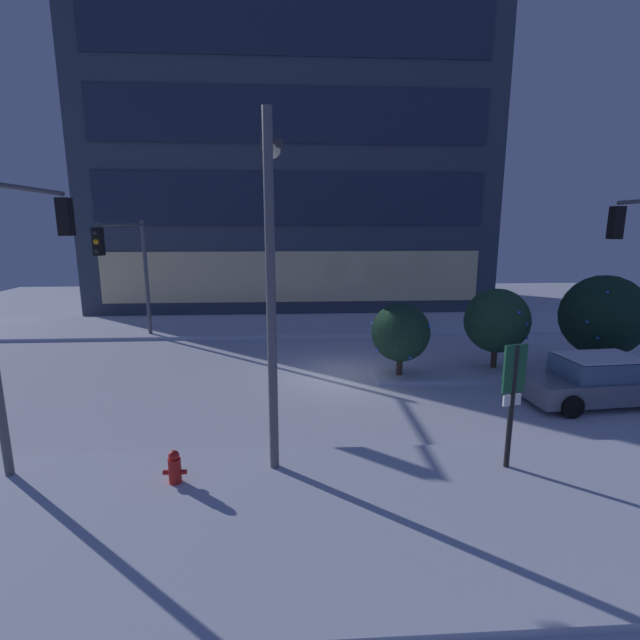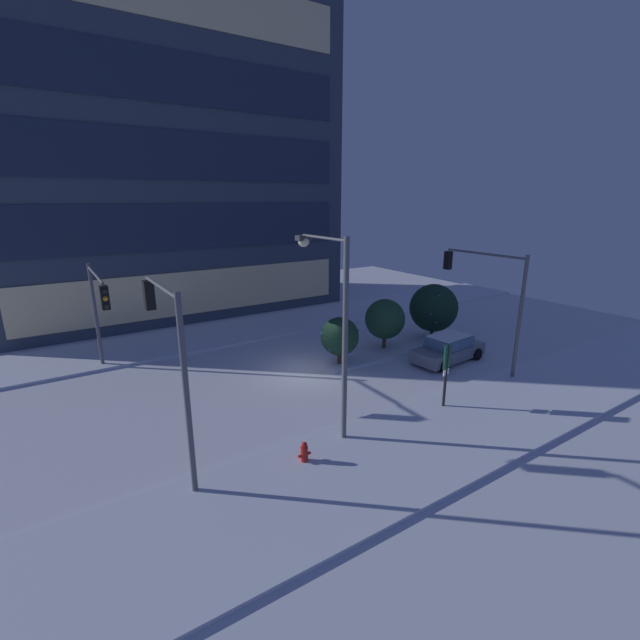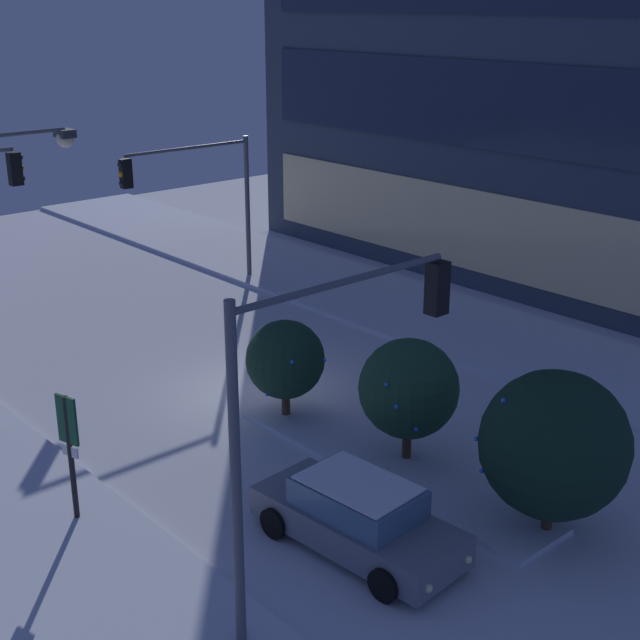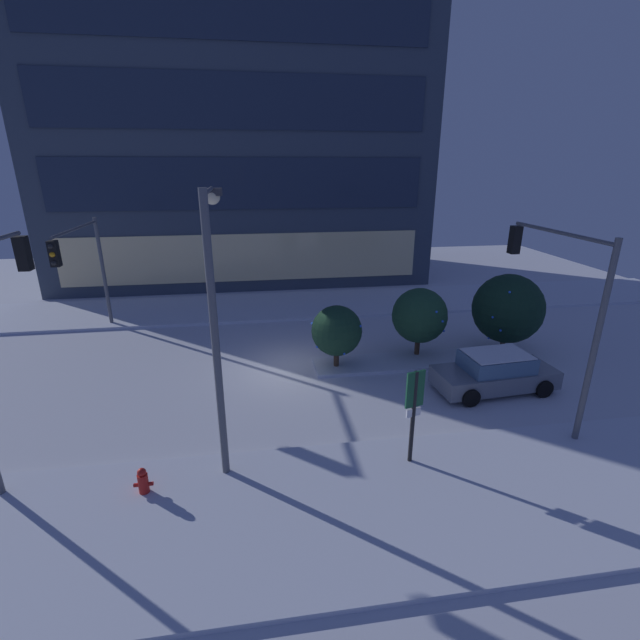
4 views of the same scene
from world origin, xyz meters
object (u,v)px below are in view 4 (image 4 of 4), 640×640
Objects in this scene: car_near at (495,373)px; fire_hydrant at (143,483)px; parking_info_sign at (414,407)px; traffic_light_corner_near_right at (557,287)px; decorated_tree_left_of_median at (420,316)px; traffic_light_corner_far_left at (84,259)px; street_lamp_arched at (214,293)px; decorated_tree_right_of_median at (508,309)px; decorated_tree_median at (337,331)px.

car_near is 5.48× the size of fire_hydrant.
parking_info_sign is at bearing -144.85° from car_near.
decorated_tree_left_of_median is (-2.55, 4.82, -2.47)m from traffic_light_corner_near_right.
decorated_tree_left_of_median is at bearing 74.49° from traffic_light_corner_far_left.
decorated_tree_right_of_median is at bearing -64.23° from street_lamp_arched.
decorated_tree_left_of_median is at bearing 36.38° from fire_hydrant.
parking_info_sign reaches higher than decorated_tree_median.
traffic_light_corner_near_right is 2.13× the size of parking_info_sign.
traffic_light_corner_far_left is at bearing 156.55° from decorated_tree_median.
street_lamp_arched is at bearing 33.24° from traffic_light_corner_far_left.
decorated_tree_median is at bearing -38.91° from street_lamp_arched.
decorated_tree_left_of_median is at bearing 9.86° from decorated_tree_median.
street_lamp_arched is at bearing -169.04° from car_near.
traffic_light_corner_near_right is (0.78, -1.49, 3.67)m from car_near.
parking_info_sign is 0.82× the size of decorated_tree_right_of_median.
traffic_light_corner_far_left reaches higher than decorated_tree_right_of_median.
parking_info_sign reaches higher than fire_hydrant.
fire_hydrant is 0.29× the size of parking_info_sign.
decorated_tree_right_of_median is at bearing 27.53° from fire_hydrant.
decorated_tree_right_of_median is (1.45, 4.76, -2.33)m from traffic_light_corner_near_right.
traffic_light_corner_near_right is 5.98m from decorated_tree_left_of_median.
traffic_light_corner_far_left is 11.94m from decorated_tree_median.
fire_hydrant is at bearing -165.47° from car_near.
traffic_light_corner_far_left is at bearing 167.57° from decorated_tree_right_of_median.
street_lamp_arched is 8.90× the size of fire_hydrant.
car_near is at bearing 65.68° from traffic_light_corner_far_left.
fire_hydrant is (-12.49, -2.50, -3.97)m from traffic_light_corner_near_right.
street_lamp_arched is 6.07m from parking_info_sign.
traffic_light_corner_near_right reaches higher than decorated_tree_right_of_median.
street_lamp_arched is 10.37m from decorated_tree_left_of_median.
decorated_tree_median is at bearing 47.02° from fire_hydrant.
traffic_light_corner_far_left reaches higher than fire_hydrant.
parking_info_sign is 1.08× the size of decorated_tree_median.
traffic_light_corner_near_right is 7.33× the size of fire_hydrant.
decorated_tree_right_of_median reaches higher than parking_info_sign.
decorated_tree_left_of_median is (2.81, 7.10, 0.05)m from parking_info_sign.
traffic_light_corner_far_left is at bearing 31.74° from parking_info_sign.
car_near is 1.60× the size of parking_info_sign.
fire_hydrant is (4.53, -11.33, -3.57)m from traffic_light_corner_far_left.
traffic_light_corner_far_left is 16.24m from parking_info_sign.
decorated_tree_right_of_median is (2.23, 3.27, 1.34)m from car_near.
decorated_tree_left_of_median is at bearing -53.61° from street_lamp_arched.
traffic_light_corner_near_right reaches higher than decorated_tree_median.
decorated_tree_right_of_median is at bearing 77.57° from traffic_light_corner_far_left.
car_near is at bearing -61.88° from decorated_tree_left_of_median.
decorated_tree_median reaches higher than fire_hydrant.
traffic_light_corner_far_left is 19.01m from decorated_tree_right_of_median.
decorated_tree_left_of_median is 0.87× the size of decorated_tree_right_of_median.
traffic_light_corner_far_left reaches higher than decorated_tree_median.
fire_hydrant is at bearing -132.98° from decorated_tree_median.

